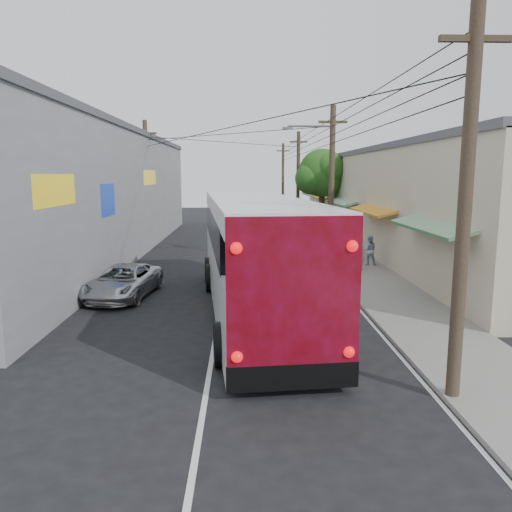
{
  "coord_description": "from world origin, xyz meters",
  "views": [
    {
      "loc": [
        0.81,
        -11.76,
        4.69
      ],
      "look_at": [
        1.3,
        6.57,
        1.69
      ],
      "focal_mm": 35.0,
      "sensor_mm": 36.0,
      "label": 1
    }
  ],
  "objects_px": {
    "coach_bus": "(254,254)",
    "pedestrian_near": "(359,254)",
    "jeepney": "(123,282)",
    "parked_car_far": "(277,221)",
    "parked_suv": "(306,238)",
    "pedestrian_far": "(369,250)",
    "parked_car_mid": "(296,231)"
  },
  "relations": [
    {
      "from": "jeepney",
      "to": "parked_car_mid",
      "type": "relative_size",
      "value": 1.08
    },
    {
      "from": "pedestrian_near",
      "to": "parked_car_far",
      "type": "bearing_deg",
      "value": -101.15
    },
    {
      "from": "jeepney",
      "to": "pedestrian_far",
      "type": "xyz_separation_m",
      "value": [
        11.05,
        6.02,
        0.26
      ]
    },
    {
      "from": "jeepney",
      "to": "coach_bus",
      "type": "bearing_deg",
      "value": -16.43
    },
    {
      "from": "parked_suv",
      "to": "parked_car_mid",
      "type": "height_order",
      "value": "parked_suv"
    },
    {
      "from": "coach_bus",
      "to": "jeepney",
      "type": "xyz_separation_m",
      "value": [
        -4.99,
        2.19,
        -1.42
      ]
    },
    {
      "from": "parked_suv",
      "to": "pedestrian_near",
      "type": "distance_m",
      "value": 6.49
    },
    {
      "from": "parked_suv",
      "to": "pedestrian_near",
      "type": "height_order",
      "value": "parked_suv"
    },
    {
      "from": "parked_car_mid",
      "to": "pedestrian_far",
      "type": "relative_size",
      "value": 2.73
    },
    {
      "from": "jeepney",
      "to": "parked_car_far",
      "type": "bearing_deg",
      "value": 79.73
    },
    {
      "from": "parked_car_mid",
      "to": "parked_suv",
      "type": "bearing_deg",
      "value": -91.96
    },
    {
      "from": "parked_car_far",
      "to": "coach_bus",
      "type": "bearing_deg",
      "value": -91.68
    },
    {
      "from": "parked_car_far",
      "to": "pedestrian_near",
      "type": "relative_size",
      "value": 2.95
    },
    {
      "from": "parked_suv",
      "to": "pedestrian_far",
      "type": "bearing_deg",
      "value": -66.03
    },
    {
      "from": "jeepney",
      "to": "parked_car_mid",
      "type": "height_order",
      "value": "parked_car_mid"
    },
    {
      "from": "coach_bus",
      "to": "parked_car_mid",
      "type": "xyz_separation_m",
      "value": [
        3.41,
        18.27,
        -1.33
      ]
    },
    {
      "from": "parked_car_far",
      "to": "pedestrian_far",
      "type": "distance_m",
      "value": 18.34
    },
    {
      "from": "coach_bus",
      "to": "pedestrian_near",
      "type": "distance_m",
      "value": 8.68
    },
    {
      "from": "parked_car_far",
      "to": "pedestrian_far",
      "type": "xyz_separation_m",
      "value": [
        3.45,
        -18.01,
        0.13
      ]
    },
    {
      "from": "jeepney",
      "to": "parked_car_far",
      "type": "relative_size",
      "value": 0.99
    },
    {
      "from": "parked_suv",
      "to": "parked_car_mid",
      "type": "relative_size",
      "value": 1.51
    },
    {
      "from": "parked_car_far",
      "to": "pedestrian_near",
      "type": "bearing_deg",
      "value": -78.3
    },
    {
      "from": "coach_bus",
      "to": "parked_suv",
      "type": "xyz_separation_m",
      "value": [
        3.41,
        13.05,
        -1.13
      ]
    },
    {
      "from": "parked_car_mid",
      "to": "coach_bus",
      "type": "bearing_deg",
      "value": -102.54
    },
    {
      "from": "jeepney",
      "to": "pedestrian_far",
      "type": "relative_size",
      "value": 2.94
    },
    {
      "from": "pedestrian_near",
      "to": "jeepney",
      "type": "bearing_deg",
      "value": 5.53
    },
    {
      "from": "parked_car_mid",
      "to": "parked_car_far",
      "type": "bearing_deg",
      "value": 93.78
    },
    {
      "from": "pedestrian_near",
      "to": "parked_suv",
      "type": "bearing_deg",
      "value": -92.54
    },
    {
      "from": "coach_bus",
      "to": "parked_car_mid",
      "type": "relative_size",
      "value": 3.35
    },
    {
      "from": "coach_bus",
      "to": "pedestrian_near",
      "type": "height_order",
      "value": "coach_bus"
    },
    {
      "from": "jeepney",
      "to": "parked_car_far",
      "type": "height_order",
      "value": "parked_car_far"
    },
    {
      "from": "pedestrian_near",
      "to": "pedestrian_far",
      "type": "bearing_deg",
      "value": -139.66
    }
  ]
}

